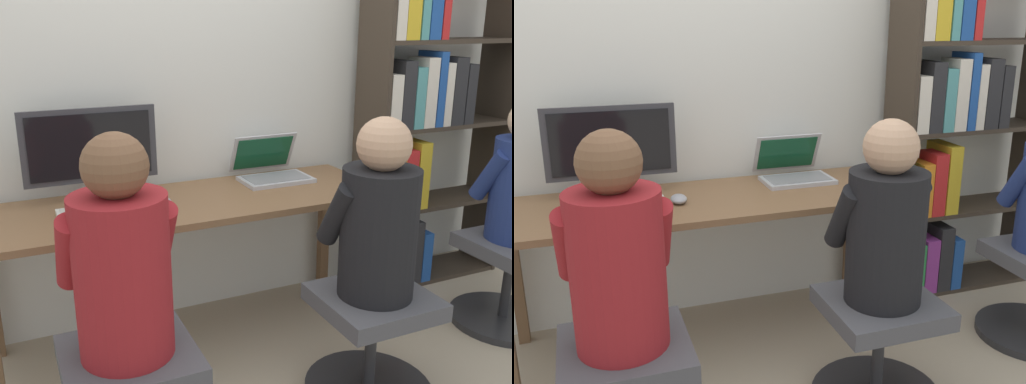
# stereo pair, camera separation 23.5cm
# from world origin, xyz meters

# --- Properties ---
(ground_plane) EXTENTS (14.00, 14.00, 0.00)m
(ground_plane) POSITION_xyz_m (0.00, 0.00, 0.00)
(ground_plane) COLOR tan
(wall_back) EXTENTS (10.00, 0.05, 2.60)m
(wall_back) POSITION_xyz_m (0.00, 0.67, 1.30)
(wall_back) COLOR silver
(wall_back) RESTS_ON ground_plane
(desk) EXTENTS (1.82, 0.60, 0.72)m
(desk) POSITION_xyz_m (0.00, 0.30, 0.64)
(desk) COLOR brown
(desk) RESTS_ON ground_plane
(desktop_monitor) EXTENTS (0.58, 0.17, 0.42)m
(desktop_monitor) POSITION_xyz_m (-0.39, 0.46, 0.95)
(desktop_monitor) COLOR #333338
(desktop_monitor) RESTS_ON desk
(laptop) EXTENTS (0.35, 0.31, 0.22)m
(laptop) POSITION_xyz_m (0.49, 0.46, 0.77)
(laptop) COLOR #B7B7BC
(laptop) RESTS_ON desk
(keyboard) EXTENTS (0.38, 0.17, 0.03)m
(keyboard) POSITION_xyz_m (-0.38, 0.26, 0.73)
(keyboard) COLOR silver
(keyboard) RESTS_ON desk
(computer_mouse_by_keyboard) EXTENTS (0.07, 0.10, 0.04)m
(computer_mouse_by_keyboard) POSITION_xyz_m (-0.14, 0.27, 0.74)
(computer_mouse_by_keyboard) COLOR #99999E
(computer_mouse_by_keyboard) RESTS_ON desk
(office_chair_right) EXTENTS (0.53, 0.53, 0.46)m
(office_chair_right) POSITION_xyz_m (0.53, -0.38, 0.24)
(office_chair_right) COLOR #262628
(office_chair_right) RESTS_ON ground_plane
(person_at_monitor) EXTENTS (0.38, 0.34, 0.73)m
(person_at_monitor) POSITION_xyz_m (-0.45, -0.38, 0.78)
(person_at_monitor) COLOR maroon
(person_at_monitor) RESTS_ON office_chair_left
(person_at_laptop) EXTENTS (0.36, 0.33, 0.71)m
(person_at_laptop) POSITION_xyz_m (0.53, -0.38, 0.77)
(person_at_laptop) COLOR black
(person_at_laptop) RESTS_ON office_chair_right
(bookshelf) EXTENTS (0.91, 0.29, 1.86)m
(bookshelf) POSITION_xyz_m (1.38, 0.42, 0.91)
(bookshelf) COLOR #382D23
(bookshelf) RESTS_ON ground_plane
(office_chair_side) EXTENTS (0.53, 0.53, 0.46)m
(office_chair_side) POSITION_xyz_m (1.51, -0.19, 0.24)
(office_chair_side) COLOR #262628
(office_chair_side) RESTS_ON ground_plane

